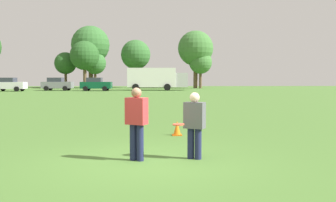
# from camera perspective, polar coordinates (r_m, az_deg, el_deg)

# --- Properties ---
(ground_plane) EXTENTS (141.88, 141.88, 0.00)m
(ground_plane) POSITION_cam_1_polar(r_m,az_deg,el_deg) (8.86, -3.11, -9.02)
(ground_plane) COLOR #47702D
(player_thrower) EXTENTS (0.54, 0.46, 1.69)m
(player_thrower) POSITION_cam_1_polar(r_m,az_deg,el_deg) (8.88, -4.69, -2.77)
(player_thrower) COLOR #1E234C
(player_thrower) RESTS_ON ground
(player_defender) EXTENTS (0.54, 0.45, 1.57)m
(player_defender) POSITION_cam_1_polar(r_m,az_deg,el_deg) (9.06, 3.96, -3.11)
(player_defender) COLOR #1E234C
(player_defender) RESTS_ON ground
(frisbee) EXTENTS (0.27, 0.27, 0.04)m
(frisbee) POSITION_cam_1_polar(r_m,az_deg,el_deg) (8.70, 1.56, -3.49)
(frisbee) COLOR #E54C33
(traffic_cone) EXTENTS (0.32, 0.32, 0.48)m
(traffic_cone) POSITION_cam_1_polar(r_m,az_deg,el_deg) (12.74, 1.35, -4.09)
(traffic_cone) COLOR #D8590C
(traffic_cone) RESTS_ON ground
(parked_car_mid_left) EXTENTS (4.26, 2.32, 1.82)m
(parked_car_mid_left) POSITION_cam_1_polar(r_m,az_deg,el_deg) (55.60, -22.50, 2.30)
(parked_car_mid_left) COLOR silver
(parked_car_mid_left) RESTS_ON ground
(parked_car_center) EXTENTS (4.26, 2.32, 1.82)m
(parked_car_center) POSITION_cam_1_polar(r_m,az_deg,el_deg) (56.27, -16.13, 2.45)
(parked_car_center) COLOR slate
(parked_car_center) RESTS_ON ground
(parked_car_mid_right) EXTENTS (4.26, 2.32, 1.82)m
(parked_car_mid_right) POSITION_cam_1_polar(r_m,az_deg,el_deg) (53.78, -10.65, 2.48)
(parked_car_mid_right) COLOR #0C4C2D
(parked_car_mid_right) RESTS_ON ground
(box_truck) EXTENTS (8.57, 3.19, 3.18)m
(box_truck) POSITION_cam_1_polar(r_m,az_deg,el_deg) (54.93, -1.77, 3.43)
(box_truck) COLOR white
(box_truck) RESTS_ON ground
(tree_west_maple) EXTENTS (3.82, 3.82, 6.21)m
(tree_west_maple) POSITION_cam_1_polar(r_m,az_deg,el_deg) (69.63, -14.97, 5.42)
(tree_west_maple) COLOR brown
(tree_west_maple) RESTS_ON ground
(tree_center_elm) EXTENTS (4.85, 4.85, 7.88)m
(tree_center_elm) POSITION_cam_1_polar(r_m,az_deg,el_deg) (65.55, -12.27, 6.59)
(tree_center_elm) COLOR brown
(tree_center_elm) RESTS_ON ground
(tree_east_birch) EXTENTS (6.67, 6.67, 10.83)m
(tree_east_birch) POSITION_cam_1_polar(r_m,az_deg,el_deg) (69.27, -11.43, 8.12)
(tree_east_birch) COLOR brown
(tree_east_birch) RESTS_ON ground
(tree_east_oak) EXTENTS (3.79, 3.79, 6.15)m
(tree_east_oak) POSITION_cam_1_polar(r_m,az_deg,el_deg) (67.58, -10.77, 5.50)
(tree_east_oak) COLOR brown
(tree_east_oak) RESTS_ON ground
(tree_far_east_pine) EXTENTS (5.21, 5.21, 8.46)m
(tree_far_east_pine) POSITION_cam_1_polar(r_m,az_deg,el_deg) (68.62, -4.82, 6.85)
(tree_far_east_pine) COLOR brown
(tree_far_east_pine) RESTS_ON ground
(tree_far_west_pine) EXTENTS (5.98, 5.98, 9.72)m
(tree_far_west_pine) POSITION_cam_1_polar(r_m,az_deg,el_deg) (65.66, 4.12, 7.76)
(tree_far_west_pine) COLOR brown
(tree_far_west_pine) RESTS_ON ground
(tree_horizon_center) EXTENTS (3.87, 3.87, 6.29)m
(tree_horizon_center) POSITION_cam_1_polar(r_m,az_deg,el_deg) (64.99, 4.84, 5.72)
(tree_horizon_center) COLOR brown
(tree_horizon_center) RESTS_ON ground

